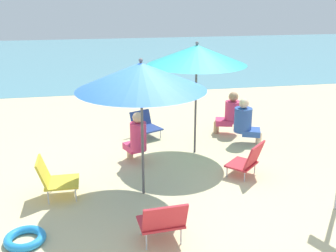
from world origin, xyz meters
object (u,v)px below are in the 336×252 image
(person_a, at_px, (245,121))
(person_c, at_px, (230,113))
(beach_chair_c, at_px, (145,125))
(umbrella_blue, at_px, (141,76))
(swim_ring, at_px, (25,238))
(beach_chair_a, at_px, (248,160))
(person_b, at_px, (137,137))
(beach_chair_d, at_px, (163,221))
(umbrella_teal, at_px, (197,55))
(beach_chair_b, at_px, (54,178))

(person_a, distance_m, person_c, 0.65)
(beach_chair_c, bearing_deg, person_c, 59.32)
(person_c, bearing_deg, person_a, 113.98)
(umbrella_blue, xyz_separation_m, swim_ring, (-1.62, -1.00, -1.79))
(beach_chair_a, distance_m, person_b, 1.98)
(beach_chair_d, xyz_separation_m, person_c, (2.18, 3.76, 0.15))
(umbrella_teal, relative_size, beach_chair_d, 3.47)
(umbrella_blue, bearing_deg, beach_chair_d, -87.58)
(swim_ring, bearing_deg, beach_chair_d, -12.20)
(beach_chair_b, xyz_separation_m, beach_chair_c, (1.71, 2.46, -0.06))
(person_a, distance_m, person_b, 2.36)
(umbrella_teal, distance_m, beach_chair_d, 3.44)
(beach_chair_a, height_order, beach_chair_c, beach_chair_a)
(beach_chair_c, relative_size, swim_ring, 1.45)
(swim_ring, bearing_deg, person_c, 41.37)
(beach_chair_c, xyz_separation_m, person_b, (-0.33, -1.41, 0.23))
(person_b, bearing_deg, beach_chair_a, -139.44)
(beach_chair_b, xyz_separation_m, person_b, (1.38, 1.05, 0.17))
(beach_chair_a, bearing_deg, person_a, -62.92)
(umbrella_blue, relative_size, beach_chair_c, 2.82)
(umbrella_teal, bearing_deg, beach_chair_c, 127.14)
(beach_chair_a, xyz_separation_m, person_b, (-1.75, 0.91, 0.19))
(beach_chair_b, height_order, person_b, person_b)
(beach_chair_a, height_order, person_a, person_a)
(beach_chair_a, bearing_deg, person_b, 18.95)
(umbrella_blue, distance_m, umbrella_teal, 1.91)
(umbrella_teal, distance_m, person_a, 1.83)
(umbrella_blue, height_order, umbrella_teal, umbrella_teal)
(beach_chair_b, bearing_deg, beach_chair_c, 55.42)
(person_b, xyz_separation_m, swim_ring, (-1.67, -2.16, -0.45))
(beach_chair_a, relative_size, swim_ring, 1.38)
(beach_chair_c, height_order, person_a, person_a)
(beach_chair_a, xyz_separation_m, beach_chair_c, (-1.42, 2.32, -0.04))
(beach_chair_b, bearing_deg, beach_chair_d, -46.53)
(person_a, bearing_deg, beach_chair_d, -104.70)
(beach_chair_c, distance_m, person_a, 2.12)
(beach_chair_a, relative_size, person_a, 0.74)
(umbrella_teal, height_order, beach_chair_b, umbrella_teal)
(umbrella_teal, xyz_separation_m, person_b, (-1.16, -0.32, -1.40))
(umbrella_blue, relative_size, person_b, 2.13)
(umbrella_blue, xyz_separation_m, person_c, (2.24, 2.40, -1.36))
(umbrella_blue, height_order, person_b, umbrella_blue)
(umbrella_teal, bearing_deg, beach_chair_a, -64.33)
(beach_chair_b, xyz_separation_m, person_a, (3.66, 1.64, 0.15))
(beach_chair_a, distance_m, swim_ring, 3.65)
(beach_chair_d, bearing_deg, umbrella_teal, -26.22)
(person_a, bearing_deg, umbrella_blue, -121.52)
(beach_chair_b, distance_m, person_c, 4.24)
(beach_chair_a, relative_size, beach_chair_c, 0.95)
(umbrella_teal, relative_size, person_b, 2.17)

